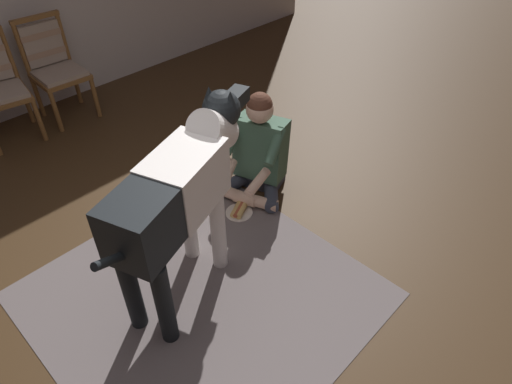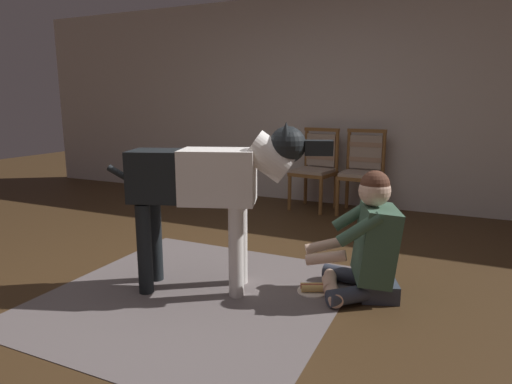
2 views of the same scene
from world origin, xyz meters
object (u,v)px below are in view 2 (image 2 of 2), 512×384
Objects in this scene: dining_chair_right_of_pair at (363,167)px; hot_dog_on_plate at (313,289)px; dining_chair_left_of_pair at (317,164)px; large_dog at (210,182)px; person_sitting_on_floor at (368,245)px.

hot_dog_on_plate is at bearing -86.10° from dining_chair_right_of_pair.
dining_chair_left_of_pair is 2.58m from hot_dog_on_plate.
dining_chair_left_of_pair reaches higher than hot_dog_on_plate.
dining_chair_left_of_pair is at bearing -179.89° from dining_chair_right_of_pair.
hot_dog_on_plate is (0.16, -2.42, -0.52)m from dining_chair_right_of_pair.
hot_dog_on_plate is at bearing -73.27° from dining_chair_left_of_pair.
dining_chair_left_of_pair is at bearing 106.73° from hot_dog_on_plate.
dining_chair_right_of_pair is 0.67× the size of large_dog.
dining_chair_left_of_pair reaches higher than person_sitting_on_floor.
dining_chair_right_of_pair is 4.58× the size of hot_dog_on_plate.
dining_chair_right_of_pair is (0.56, 0.00, 0.00)m from dining_chair_left_of_pair.
dining_chair_left_of_pair and dining_chair_right_of_pair have the same top height.
dining_chair_left_of_pair is 1.14× the size of person_sitting_on_floor.
dining_chair_left_of_pair is 4.58× the size of hot_dog_on_plate.
dining_chair_right_of_pair is 2.71m from large_dog.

